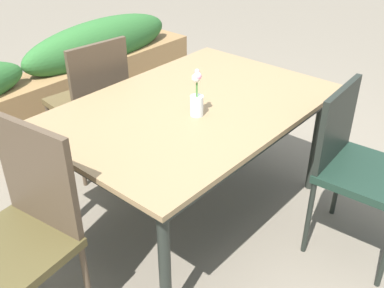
% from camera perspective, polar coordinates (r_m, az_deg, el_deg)
% --- Properties ---
extents(ground_plane, '(12.00, 12.00, 0.00)m').
position_cam_1_polar(ground_plane, '(2.84, 0.95, -7.30)').
color(ground_plane, '#756B5B').
extents(dining_table, '(1.53, 1.04, 0.71)m').
position_cam_1_polar(dining_table, '(2.42, -0.00, 3.83)').
color(dining_table, '#8C704C').
rests_on(dining_table, ground).
extents(chair_near_right, '(0.46, 0.46, 0.89)m').
position_cam_1_polar(chair_near_right, '(2.41, 20.13, -2.03)').
color(chair_near_right, '#1A2F24').
rests_on(chair_near_right, ground).
extents(chair_far_side, '(0.47, 0.47, 0.92)m').
position_cam_1_polar(chair_far_side, '(2.97, -12.54, 5.79)').
color(chair_far_side, brown).
rests_on(chair_far_side, ground).
extents(chair_end_left, '(0.49, 0.49, 0.96)m').
position_cam_1_polar(chair_end_left, '(1.96, -20.83, -9.80)').
color(chair_end_left, '#4F4525').
rests_on(chair_end_left, ground).
extents(flower_vase, '(0.07, 0.07, 0.25)m').
position_cam_1_polar(flower_vase, '(2.24, 0.61, 5.79)').
color(flower_vase, silver).
rests_on(flower_vase, dining_table).
extents(planter_box, '(3.33, 0.37, 0.72)m').
position_cam_1_polar(planter_box, '(3.72, -20.01, 6.49)').
color(planter_box, olive).
rests_on(planter_box, ground).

